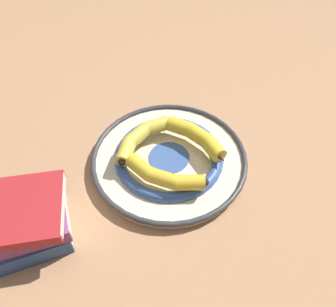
% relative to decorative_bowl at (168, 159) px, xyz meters
% --- Properties ---
extents(ground_plane, '(2.80, 2.80, 0.00)m').
position_rel_decorative_bowl_xyz_m(ground_plane, '(0.00, -0.03, -0.02)').
color(ground_plane, '#A87A56').
extents(decorative_bowl, '(0.37, 0.37, 0.04)m').
position_rel_decorative_bowl_xyz_m(decorative_bowl, '(0.00, 0.00, 0.00)').
color(decorative_bowl, beige).
rests_on(decorative_bowl, ground_plane).
extents(banana_a, '(0.07, 0.20, 0.03)m').
position_rel_decorative_bowl_xyz_m(banana_a, '(-0.07, -0.03, 0.04)').
color(banana_a, gold).
rests_on(banana_a, decorative_bowl).
extents(banana_b, '(0.08, 0.19, 0.04)m').
position_rel_decorative_bowl_xyz_m(banana_b, '(0.07, -0.04, 0.04)').
color(banana_b, gold).
rests_on(banana_b, decorative_bowl).
extents(banana_c, '(0.19, 0.08, 0.04)m').
position_rel_decorative_bowl_xyz_m(banana_c, '(0.00, 0.08, 0.04)').
color(banana_c, gold).
rests_on(banana_c, decorative_bowl).
extents(book_stack, '(0.23, 0.23, 0.10)m').
position_rel_decorative_bowl_xyz_m(book_stack, '(-0.30, 0.15, 0.03)').
color(book_stack, '#2D4C84').
rests_on(book_stack, ground_plane).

